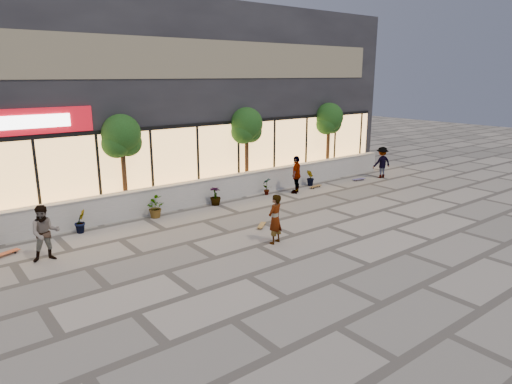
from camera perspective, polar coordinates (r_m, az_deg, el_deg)
ground at (r=14.75m, az=9.16°, el=-7.05°), size 80.00×80.00×0.00m
planter_wall at (r=19.76m, az=-5.74°, el=0.23°), size 22.00×0.42×1.04m
retail_building at (r=24.01m, az=-13.14°, el=11.45°), size 24.00×9.17×8.50m
shrub_b at (r=17.05m, az=-21.11°, el=-3.44°), size 0.57×0.57×0.81m
shrub_c at (r=17.99m, az=-12.61°, el=-1.89°), size 0.68×0.77×0.81m
shrub_d at (r=19.29m, az=-5.10°, el=-0.48°), size 0.64×0.64×0.81m
shrub_e at (r=20.89m, az=1.35°, el=0.74°), size 0.46×0.35×0.81m
shrub_f at (r=22.72m, az=6.83°, el=1.77°), size 0.55×0.57×0.81m
tree_midwest at (r=18.36m, az=-16.45°, el=6.44°), size 1.60×1.50×3.92m
tree_mideast at (r=21.29m, az=-1.18°, el=8.06°), size 1.60×1.50×3.92m
tree_east at (r=24.95m, az=9.10°, el=8.83°), size 1.60×1.50×3.92m
skater_center at (r=14.81m, az=2.40°, el=-3.40°), size 0.69×0.55×1.65m
skater_left at (r=14.79m, az=-24.86°, el=-4.69°), size 0.93×0.79×1.70m
skater_right_near at (r=21.18m, az=5.06°, el=2.19°), size 1.09×0.92×1.75m
skater_right_far at (r=25.20m, az=15.45°, el=3.59°), size 1.19×0.85×1.66m
skateboard_center at (r=16.56m, az=0.70°, el=-4.17°), size 0.68×0.60×0.09m
skateboard_left at (r=15.97m, az=-28.82°, el=-6.71°), size 0.86×0.48×0.10m
skateboard_right_near at (r=22.43m, az=7.46°, el=0.73°), size 0.80×0.29×0.09m
skateboard_right_far at (r=24.36m, az=12.72°, el=1.59°), size 0.81×0.30×0.09m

